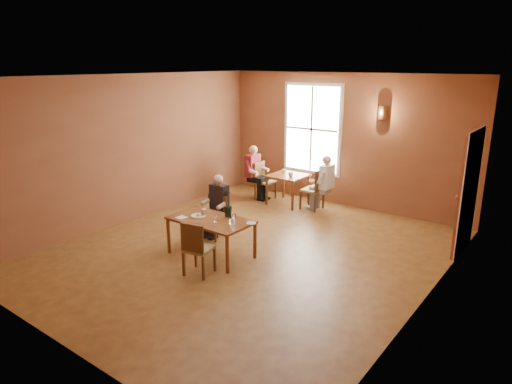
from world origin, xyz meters
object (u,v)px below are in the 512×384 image
Objects in this scene: diner_main at (213,210)px; second_table at (288,189)px; chair_empty at (199,248)px; diner_white at (314,183)px; main_table at (211,237)px; chair_diner_white at (312,189)px; chair_diner_main at (215,218)px; chair_diner_maroon at (265,181)px; diner_maroon at (264,174)px.

diner_main reaches higher than second_table.
diner_main is at bearing 111.11° from chair_empty.
second_table is at bearing 90.00° from diner_white.
chair_diner_white is (0.08, 3.29, 0.14)m from main_table.
diner_white is at bearing 0.00° from second_table.
main_table is at bearing 127.57° from chair_diner_main.
chair_diner_maroon is (-0.72, 2.67, -0.12)m from diner_main.
main_table is 1.25× the size of diner_main.
second_table is (-0.57, 3.29, 0.02)m from main_table.
chair_diner_main is 2.64m from second_table.
diner_maroon reaches higher than diner_main.
second_table is at bearing 90.00° from chair_diner_maroon.
diner_white reaches higher than chair_diner_maroon.
diner_maroon is at bearing 99.73° from chair_empty.
chair_diner_main is at bearing -88.40° from second_table.
diner_white is at bearing 88.15° from main_table.
chair_diner_maroon reaches higher than second_table.
main_table is 3.51m from chair_diner_maroon.
chair_empty is (0.82, -1.28, 0.04)m from chair_diner_main.
chair_empty is 3.93m from diner_white.
diner_white reaches higher than chair_diner_white.
diner_main is 2.68m from second_table.
second_table is 0.88× the size of chair_diner_maroon.
diner_white is 0.96× the size of diner_maroon.
diner_maroon reaches higher than main_table.
chair_diner_white is 1.30m from chair_diner_maroon.
chair_diner_maroon reaches higher than chair_diner_main.
chair_diner_white reaches higher than main_table.
chair_diner_white is 0.14m from diner_white.
diner_white is at bearing -102.94° from chair_diner_main.
chair_diner_white is (-0.25, 3.92, 0.03)m from chair_empty.
chair_diner_main is 2.70m from chair_diner_white.
chair_diner_white reaches higher than chair_diner_maroon.
chair_diner_main is 2.75m from diner_maroon.
chair_diner_main is 1.53m from chair_empty.
diner_main is at bearing 128.88° from main_table.
chair_diner_main is 0.89× the size of chair_diner_maroon.
diner_maroon is (-1.36, 0.00, 0.02)m from diner_white.
chair_diner_maroon is at bearing 99.35° from chair_empty.
chair_diner_white is at bearing 90.00° from diner_white.
chair_empty is 4.23m from diner_maroon.
chair_empty is 4.03m from second_table.
diner_maroon is (-0.68, 0.00, 0.28)m from second_table.
chair_diner_maroon is 0.72× the size of diner_maroon.
diner_maroon is (-1.33, 0.00, 0.16)m from chair_diner_white.
chair_diner_white is at bearing 81.43° from chair_empty.
diner_main is 2.77m from diner_maroon.
main_table is at bearing 20.87° from diner_maroon.
main_table is 3.53m from diner_maroon.
chair_diner_white is (0.58, 2.67, -0.10)m from diner_main.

